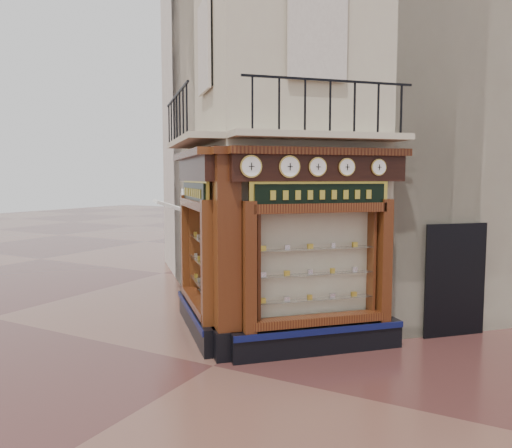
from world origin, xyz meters
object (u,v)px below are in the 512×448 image
Objects in this scene: awning at (172,300)px; clock_c at (318,167)px; clock_b at (290,167)px; clock_a at (251,166)px; clock_d at (347,167)px; corner_pilaster at (227,257)px; signboard_left at (195,193)px; clock_e at (379,167)px; signboard_right at (321,195)px.

clock_c is at bearing -157.91° from awning.
clock_b is 0.28× the size of awning.
awning is (-4.31, 3.11, -3.62)m from clock_a.
clock_d is at bearing 0.00° from clock_b.
signboard_left is at bearing 100.25° from corner_pilaster.
clock_c is 0.59m from clock_d.
clock_c is at bearing 0.00° from clock_a.
signboard_left is (-2.91, 0.16, -0.52)m from clock_c.
clock_b is 2.64m from signboard_left.
clock_c is 2.97m from signboard_left.
clock_e is at bearing -0.00° from clock_b.
clock_b is (1.06, 0.46, 1.67)m from corner_pilaster.
clock_d is 0.68m from clock_e.
signboard_right is at bearing 166.83° from clock_d.
clock_d is at bearing -13.17° from signboard_right.
clock_b is at bearing -180.00° from clock_d.
corner_pilaster is 2.81m from clock_d.
clock_e is 0.22× the size of awning.
signboard_left is at bearing 122.60° from clock_b.
clock_b is at bearing 180.00° from clock_e.
clock_a reaches higher than signboard_left.
clock_a is at bearing -163.06° from signboard_left.
clock_a is 0.19× the size of signboard_left.
clock_b is 1.82m from clock_e.
clock_b reaches higher than awning.
clock_b is 0.86m from signboard_right.
clock_a is 1.50m from signboard_right.
clock_d is 1.06× the size of clock_e.
clock_a is 1.28m from clock_c.
clock_b is 6.57m from awning.
awning is (-3.76, 3.05, -1.95)m from corner_pilaster.
clock_d reaches higher than clock_e.
awning is at bearing 99.17° from clock_a.
corner_pilaster reaches higher than clock_a.
signboard_right is at bearing -156.34° from awning.
clock_d is (1.33, 1.33, 0.00)m from clock_a.
awning is 6.41m from signboard_right.
clock_e reaches higher than signboard_left.
clock_d reaches higher than signboard_left.
clock_e is at bearing -147.07° from awning.
clock_c is at bearing -137.59° from signboard_right.
signboard_right is at bearing 9.31° from clock_b.
signboard_left is at bearing -176.58° from awning.
corner_pilaster reaches higher than clock_e.
clock_a is at bearing -180.00° from clock_d.
corner_pilaster reaches higher than clock_c.
awning is at bearing 117.43° from clock_d.
clock_a is 1.13× the size of clock_c.
clock_a is 0.99× the size of clock_b.
signboard_right is (-0.41, -0.26, -0.52)m from clock_d.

